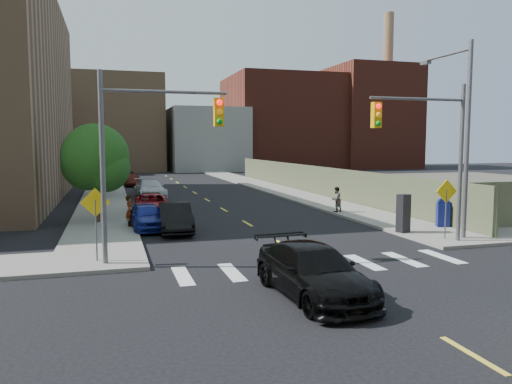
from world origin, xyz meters
TOP-DOWN VIEW (x-y plane):
  - ground at (0.00, 0.00)m, footprint 160.00×160.00m
  - sidewalk_nw at (-7.75, 41.50)m, footprint 3.50×73.00m
  - sidewalk_ne at (7.75, 41.50)m, footprint 3.50×73.00m
  - fence_north at (9.60, 28.00)m, footprint 0.12×44.00m
  - gravel_lot at (28.00, 30.00)m, footprint 36.00×42.00m
  - bg_bldg_west at (-22.00, 70.00)m, footprint 14.00×18.00m
  - bg_bldg_midwest at (-6.00, 72.00)m, footprint 14.00×16.00m
  - bg_bldg_center at (8.00, 70.00)m, footprint 12.00×16.00m
  - bg_bldg_east at (22.00, 72.00)m, footprint 18.00×18.00m
  - bg_bldg_fareast at (38.00, 70.00)m, footprint 14.00×16.00m
  - smokestack at (42.00, 70.00)m, footprint 1.80×1.80m
  - signal_nw at (-5.98, 6.00)m, footprint 4.59×0.30m
  - signal_ne at (5.98, 6.00)m, footprint 4.59×0.30m
  - streetlight_ne at (8.20, 6.90)m, footprint 0.25×3.70m
  - warn_sign_nw at (-7.80, 6.50)m, footprint 1.06×0.06m
  - warn_sign_ne at (7.20, 6.50)m, footprint 1.06×0.06m
  - warn_sign_midwest at (-7.80, 20.00)m, footprint 1.06×0.06m
  - tree_west_near at (-8.00, 16.05)m, footprint 3.66×3.64m
  - tree_west_far at (-8.00, 31.05)m, footprint 3.66×3.64m
  - parked_car_blue at (-5.50, 13.45)m, footprint 1.92×4.19m
  - parked_car_black at (-4.20, 12.42)m, footprint 1.71×4.47m
  - parked_car_red at (-4.79, 19.16)m, footprint 2.27×4.70m
  - parked_car_silver at (-4.20, 28.71)m, footprint 2.56×5.44m
  - parked_car_white at (-4.20, 31.76)m, footprint 1.76×4.02m
  - parked_car_maroon at (-5.27, 40.77)m, footprint 1.68×4.00m
  - parked_car_grey at (-5.50, 42.96)m, footprint 2.56×5.28m
  - black_sedan at (-1.67, 0.68)m, footprint 2.46×5.30m
  - mailbox at (9.20, 9.34)m, footprint 0.74×0.66m
  - payphone at (6.30, 8.47)m, footprint 0.65×0.58m
  - pedestrian_west at (-6.35, 14.02)m, footprint 0.46×0.63m
  - pedestrian_east at (6.30, 15.92)m, footprint 0.92×0.82m

SIDE VIEW (x-z plane):
  - ground at x=0.00m, z-range 0.00..0.00m
  - gravel_lot at x=28.00m, z-range 0.00..0.06m
  - sidewalk_nw at x=-7.75m, z-range 0.00..0.15m
  - sidewalk_ne at x=7.75m, z-range 0.00..0.15m
  - parked_car_maroon at x=-5.27m, z-range 0.00..1.28m
  - parked_car_red at x=-4.79m, z-range 0.00..1.29m
  - parked_car_white at x=-4.20m, z-range 0.00..1.35m
  - parked_car_blue at x=-5.50m, z-range 0.00..1.39m
  - parked_car_grey at x=-5.50m, z-range 0.00..1.45m
  - parked_car_black at x=-4.20m, z-range 0.00..1.45m
  - black_sedan at x=-1.67m, z-range 0.00..1.50m
  - parked_car_silver at x=-4.20m, z-range 0.00..1.53m
  - mailbox at x=9.20m, z-range 0.13..1.62m
  - pedestrian_east at x=6.30m, z-range 0.15..1.72m
  - pedestrian_west at x=-6.35m, z-range 0.15..1.74m
  - payphone at x=6.30m, z-range 0.15..2.00m
  - fence_north at x=9.60m, z-range 0.00..2.50m
  - warn_sign_nw at x=-7.80m, z-range 0.58..3.41m
  - warn_sign_ne at x=7.20m, z-range 0.58..3.41m
  - warn_sign_midwest at x=-7.80m, z-range 0.58..3.41m
  - tree_west_near at x=-8.00m, z-range 0.72..6.24m
  - tree_west_far at x=-8.00m, z-range 0.72..6.24m
  - signal_nw at x=-5.98m, z-range 1.03..8.03m
  - signal_ne at x=5.98m, z-range 1.03..8.03m
  - bg_bldg_center at x=8.00m, z-range 0.00..10.00m
  - streetlight_ne at x=8.20m, z-range 0.72..9.72m
  - bg_bldg_west at x=-22.00m, z-range 0.00..12.00m
  - bg_bldg_midwest at x=-6.00m, z-range 0.00..15.00m
  - bg_bldg_east at x=22.00m, z-range 0.00..16.00m
  - bg_bldg_fareast at x=38.00m, z-range 0.00..18.00m
  - smokestack at x=42.00m, z-range 0.00..28.00m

